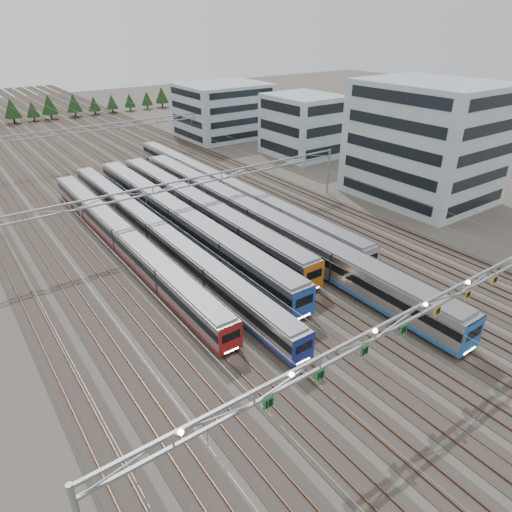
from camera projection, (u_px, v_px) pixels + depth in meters
ground at (408, 377)px, 40.55m from camera, size 400.00×400.00×0.00m
track_bed at (74, 142)px, 111.97m from camera, size 54.00×260.00×5.42m
train_a at (123, 238)px, 61.66m from camera, size 2.65×54.30×3.45m
train_b at (155, 232)px, 63.59m from camera, size 2.58×63.18×3.35m
train_c at (179, 219)px, 66.89m from camera, size 3.13×56.07×4.09m
train_d at (200, 209)px, 70.44m from camera, size 3.11×52.46×4.05m
train_e at (256, 220)px, 66.45m from camera, size 3.19×68.40×4.17m
train_f at (227, 188)px, 79.83m from camera, size 2.68×66.42×3.49m
gantry_near at (422, 312)px, 37.17m from camera, size 56.36×0.61×8.08m
gantry_mid at (189, 188)px, 66.45m from camera, size 56.36×0.36×8.00m
gantry_far at (91, 133)px, 98.90m from camera, size 56.36×0.36×8.00m
depot_bldg_south at (425, 142)px, 77.48m from camera, size 18.00×22.00×19.56m
depot_bldg_mid at (303, 125)px, 104.29m from camera, size 14.00×16.00×13.41m
depot_bldg_north at (224, 110)px, 120.95m from camera, size 22.00×18.00×13.55m
treeline at (41, 106)px, 141.54m from camera, size 100.10×5.60×7.02m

